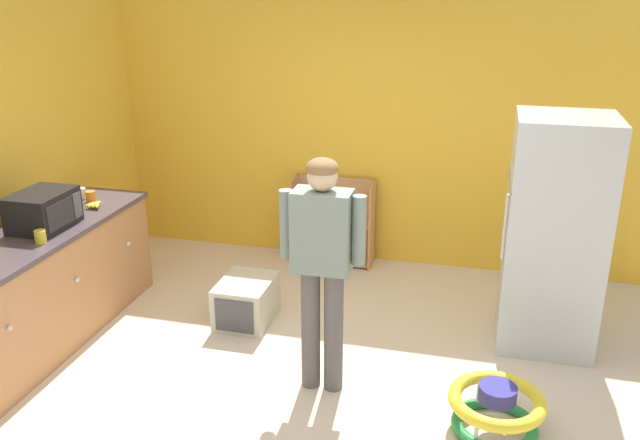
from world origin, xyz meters
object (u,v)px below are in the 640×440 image
microwave (43,210)px  yellow_cup (40,237)px  refrigerator (554,234)px  standing_person (322,256)px  kitchen_counter (42,288)px  bookshelf (327,225)px  banana_bunch (95,204)px  orange_cup (91,197)px  white_cup (81,193)px  baby_walker (496,409)px  red_cup (73,204)px  pet_carrier (246,301)px

microwave → yellow_cup: size_ratio=5.05×
refrigerator → standing_person: (-1.52, -1.04, 0.10)m
microwave → kitchen_counter: bearing=-92.1°
standing_person → yellow_cup: size_ratio=17.28×
bookshelf → banana_bunch: 2.24m
microwave → orange_cup: 0.63m
banana_bunch → orange_cup: 0.17m
refrigerator → white_cup: refrigerator is taller
white_cup → yellow_cup: same height
bookshelf → white_cup: white_cup is taller
bookshelf → yellow_cup: bearing=-125.3°
banana_bunch → yellow_cup: 0.79m
baby_walker → white_cup: (-3.53, 1.10, 0.79)m
kitchen_counter → white_cup: size_ratio=24.06×
bookshelf → yellow_cup: (-1.57, -2.22, 0.57)m
baby_walker → bookshelf: bearing=125.2°
kitchen_counter → banana_bunch: banana_bunch is taller
refrigerator → standing_person: refrigerator is taller
microwave → red_cup: size_ratio=5.05×
refrigerator → baby_walker: bearing=-105.8°
kitchen_counter → microwave: size_ratio=4.76×
white_cup → kitchen_counter: bearing=-81.0°
pet_carrier → orange_cup: orange_cup is taller
pet_carrier → banana_bunch: (-1.28, -0.04, 0.75)m
orange_cup → white_cup: bearing=155.3°
baby_walker → banana_bunch: 3.50m
yellow_cup → standing_person: bearing=1.9°
refrigerator → yellow_cup: bearing=-162.8°
white_cup → yellow_cup: 1.01m
standing_person → red_cup: (-2.26, 0.63, -0.04)m
yellow_cup → baby_walker: bearing=-2.3°
bookshelf → microwave: (-1.74, -1.94, 0.66)m
yellow_cup → banana_bunch: bearing=93.9°
standing_person → orange_cup: (-2.23, 0.84, -0.04)m
standing_person → kitchen_counter: bearing=178.1°
banana_bunch → white_cup: white_cup is taller
refrigerator → baby_walker: (-0.35, -1.24, -0.73)m
yellow_cup → white_cup: bearing=107.2°
baby_walker → white_cup: size_ratio=6.36×
banana_bunch → red_cup: 0.17m
bookshelf → pet_carrier: 1.45m
baby_walker → red_cup: size_ratio=6.36×
bookshelf → banana_bunch: size_ratio=5.37×
white_cup → bookshelf: bearing=33.8°
microwave → bookshelf: bearing=48.2°
bookshelf → white_cup: bearing=-146.2°
standing_person → baby_walker: 1.45m
refrigerator → baby_walker: size_ratio=2.95×
kitchen_counter → refrigerator: size_ratio=1.28×
banana_bunch → red_cup: size_ratio=1.67×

